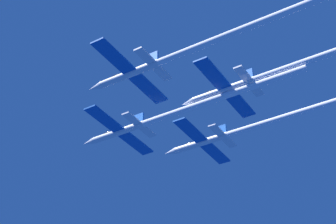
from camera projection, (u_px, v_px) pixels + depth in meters
name	position (u px, v px, depth m)	size (l,w,h in m)	color
jet_lead	(166.00, 116.00, 84.28)	(15.99, 38.39, 2.65)	silver
jet_left_wing	(177.00, 55.00, 74.11)	(15.99, 35.56, 2.65)	silver
jet_right_wing	(254.00, 126.00, 87.69)	(15.99, 39.97, 2.65)	silver
jet_slot	(286.00, 68.00, 76.33)	(15.99, 39.97, 2.65)	silver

